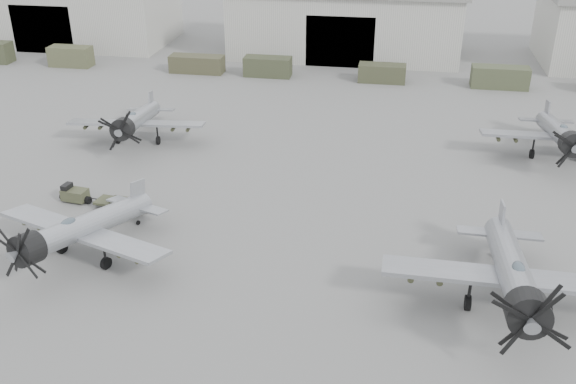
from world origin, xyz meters
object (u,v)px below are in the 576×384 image
tug_trailer (92,198)px  aircraft_mid_2 (514,276)px  aircraft_mid_1 (78,230)px  aircraft_far_0 (135,121)px  aircraft_far_1 (560,134)px

tug_trailer → aircraft_mid_2: bearing=-9.0°
aircraft_mid_1 → aircraft_far_0: size_ratio=1.02×
aircraft_mid_2 → aircraft_far_0: bearing=146.7°
tug_trailer → aircraft_mid_1: bearing=-62.2°
aircraft_far_0 → aircraft_far_1: aircraft_far_1 is taller
aircraft_mid_1 → aircraft_far_1: bearing=52.5°
tug_trailer → aircraft_far_1: bearing=29.5°
aircraft_far_1 → tug_trailer: bearing=-158.6°
aircraft_far_0 → aircraft_far_1: (34.95, 2.67, 0.12)m
aircraft_mid_1 → tug_trailer: bearing=129.3°
aircraft_mid_1 → aircraft_far_1: 37.57m
aircraft_mid_2 → aircraft_far_0: (-28.42, 19.14, -0.36)m
aircraft_mid_1 → aircraft_mid_2: size_ratio=0.88×
aircraft_far_0 → tug_trailer: aircraft_far_0 is taller
aircraft_mid_1 → aircraft_far_0: aircraft_mid_1 is taller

